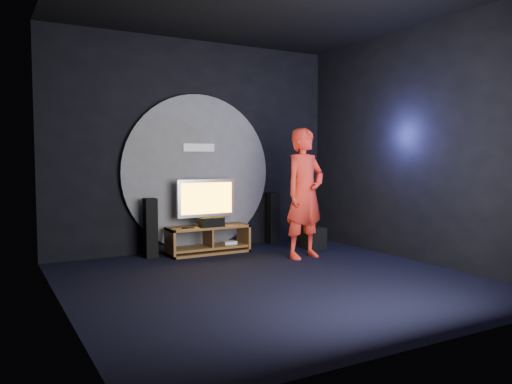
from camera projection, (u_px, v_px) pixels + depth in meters
floor at (273, 280)px, 6.32m from camera, size 5.00×5.00×0.00m
back_wall at (196, 146)px, 8.37m from camera, size 5.00×0.04×3.50m
front_wall at (433, 134)px, 4.02m from camera, size 5.00×0.04×3.50m
left_wall at (59, 138)px, 4.98m from camera, size 0.04×5.00×3.50m
right_wall at (417, 144)px, 7.41m from camera, size 0.04×5.00×3.50m
wall_disc_panel at (198, 173)px, 8.36m from camera, size 2.60×0.11×2.60m
media_console at (209, 241)px, 8.10m from camera, size 1.34×0.45×0.45m
tv at (206, 200)px, 8.11m from camera, size 0.99×0.22×0.75m
center_speaker at (212, 222)px, 7.95m from camera, size 0.40×0.15×0.15m
remote at (188, 228)px, 7.78m from camera, size 0.18×0.05×0.02m
tower_speaker_left at (150, 228)px, 7.75m from camera, size 0.19×0.21×0.93m
tower_speaker_right at (272, 218)px, 9.02m from camera, size 0.19×0.21×0.93m
subwoofer at (313, 238)px, 8.51m from camera, size 0.33×0.33×0.37m
player at (305, 193)px, 7.69m from camera, size 0.80×0.60×2.01m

